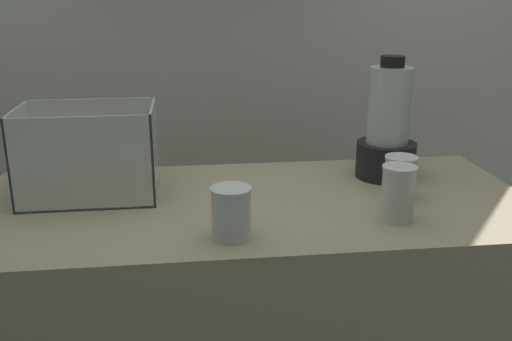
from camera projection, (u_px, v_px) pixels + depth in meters
back_wall_unit at (229, 31)px, 2.06m from camera, size 2.60×0.24×2.50m
carrot_display_bin at (91, 169)px, 1.47m from camera, size 0.34×0.23×0.23m
blender_pitcher at (388, 131)px, 1.60m from camera, size 0.17×0.17×0.34m
juice_cup_orange_far_left at (231, 216)px, 1.22m from camera, size 0.09×0.09×0.11m
juice_cup_orange_left at (398, 196)px, 1.31m from camera, size 0.08×0.08×0.13m
juice_cup_beet_middle at (400, 180)px, 1.44m from camera, size 0.08×0.08×0.11m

